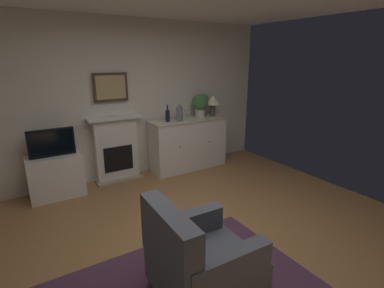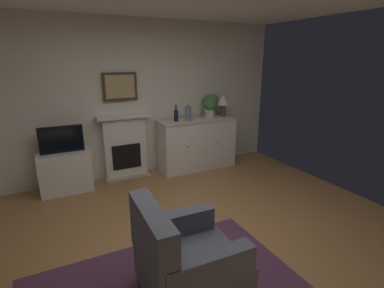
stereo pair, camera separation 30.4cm
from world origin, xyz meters
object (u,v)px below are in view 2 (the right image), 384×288
Objects in this scene: wine_glass_left at (195,113)px; tv_cabinet at (66,172)px; sideboard_cabinet at (197,144)px; wine_glass_center at (199,112)px; wine_glass_right at (206,112)px; wine_bottle at (176,115)px; tv_set at (61,139)px; fireplace_unit at (125,146)px; framed_picture at (120,87)px; potted_plant_small at (210,103)px; vase_decorative at (188,113)px; table_lamp at (223,102)px; armchair at (184,261)px.

wine_glass_left reaches higher than tv_cabinet.
sideboard_cabinet is 8.73× the size of wine_glass_center.
wine_glass_center is 1.00× the size of wine_glass_right.
wine_bottle is 1.76× the size of wine_glass_right.
wine_glass_left is at bearing -0.59° from tv_set.
fireplace_unit is 1.00m from framed_picture.
fireplace_unit is 6.67× the size of wine_glass_right.
vase_decorative is at bearing -169.27° from potted_plant_small.
fireplace_unit is 1.77× the size of tv_set.
framed_picture reaches higher than fireplace_unit.
tv_cabinet is at bearing -167.99° from framed_picture.
framed_picture reaches higher than wine_glass_right.
potted_plant_small is at bearing -6.33° from framed_picture.
framed_picture is 1.38× the size of table_lamp.
table_lamp is (1.84, -0.22, -0.34)m from framed_picture.
wine_glass_left is (1.23, -0.21, 0.51)m from fireplace_unit.
vase_decorative is (1.09, -0.23, 0.53)m from fireplace_unit.
table_lamp is 2.42× the size of wine_glass_center.
wine_glass_center is 3.26m from armchair.
wine_glass_left reaches higher than sideboard_cabinet.
wine_bottle is 3.02m from armchair.
table_lamp is 1.38× the size of wine_bottle.
wine_glass_center is 0.29m from potted_plant_small.
fireplace_unit is 1.24m from vase_decorative.
potted_plant_small reaches higher than sideboard_cabinet.
wine_glass_left is 0.13m from wine_glass_center.
wine_glass_left is 1.00× the size of wine_glass_right.
wine_glass_right is at bearing 3.46° from vase_decorative.
wine_glass_center is 2.43m from tv_cabinet.
potted_plant_small is at bearing 1.19° from tv_set.
vase_decorative is at bearing -1.16° from tv_set.
potted_plant_small reaches higher than table_lamp.
wine_glass_left is 0.38× the size of potted_plant_small.
table_lamp reaches higher than wine_glass_center.
sideboard_cabinet is 0.61m from wine_glass_right.
tv_cabinet is at bearing 104.86° from armchair.
wine_bottle reaches higher than armchair.
tv_set is 2.60m from potted_plant_small.
wine_glass_left is 0.14m from vase_decorative.
wine_glass_right is (1.45, -0.25, -0.49)m from framed_picture.
fireplace_unit is 1.32m from sideboard_cabinet.
wine_glass_right is 0.18× the size of armchair.
tv_set is (-2.07, 0.04, -0.24)m from vase_decorative.
vase_decorative is 0.37× the size of tv_cabinet.
wine_bottle is 0.57m from wine_glass_right.
framed_picture is 3.33× the size of wine_glass_left.
vase_decorative is at bearing -162.44° from wine_glass_center.
wine_glass_left reaches higher than tv_set.
wine_glass_right is (0.15, -0.03, 0.59)m from sideboard_cabinet.
wine_bottle is 0.67× the size of potted_plant_small.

